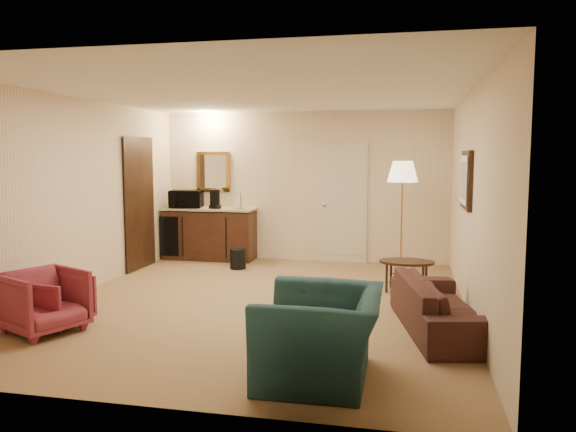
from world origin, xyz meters
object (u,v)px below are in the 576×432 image
rose_chair_far (44,298)px  floor_lamp (402,218)px  wetbar_cabinet (210,234)px  microwave (186,197)px  sofa (441,297)px  coffee_maker (215,199)px  coffee_table (406,276)px  waste_bin (238,259)px  rose_chair_near (59,299)px  teal_armchair (321,320)px

rose_chair_far → floor_lamp: bearing=-19.4°
wetbar_cabinet → microwave: 0.77m
rose_chair_far → floor_lamp: size_ratio=0.41×
sofa → coffee_maker: 4.97m
rose_chair_far → microwave: size_ratio=1.30×
sofa → coffee_table: bearing=0.4°
wetbar_cabinet → rose_chair_far: bearing=-93.3°
waste_bin → coffee_table: bearing=-20.5°
waste_bin → floor_lamp: bearing=2.8°
rose_chair_near → coffee_table: 4.37m
sofa → teal_armchair: size_ratio=1.67×
floor_lamp → microwave: bearing=172.0°
teal_armchair → coffee_table: size_ratio=1.52×
rose_chair_near → microwave: bearing=11.8°
rose_chair_near → floor_lamp: 5.04m
coffee_table → waste_bin: bearing=159.5°
teal_armchair → rose_chair_near: teal_armchair is taller
wetbar_cabinet → coffee_maker: (0.15, -0.11, 0.62)m
rose_chair_far → coffee_table: bearing=-30.3°
waste_bin → microwave: (-1.15, 0.65, 0.95)m
sofa → rose_chair_near: sofa is taller
microwave → rose_chair_far: bearing=-97.1°
sofa → rose_chair_far: sofa is taller
floor_lamp → waste_bin: (-2.60, -0.13, -0.72)m
wetbar_cabinet → coffee_table: bearing=-26.7°
rose_chair_far → coffee_table: 4.51m
wetbar_cabinet → rose_chair_far: wetbar_cabinet is taller
sofa → coffee_maker: bearing=36.3°
wetbar_cabinet → rose_chair_near: wetbar_cabinet is taller
rose_chair_far → microwave: 4.32m
rose_chair_far → microwave: (-0.15, 4.25, 0.75)m
teal_armchair → waste_bin: size_ratio=3.45×
wetbar_cabinet → coffee_table: wetbar_cabinet is taller
floor_lamp → coffee_maker: 3.24m
rose_chair_near → rose_chair_far: (0.00, -0.25, 0.07)m
wetbar_cabinet → coffee_table: 3.86m
wetbar_cabinet → teal_armchair: (2.75, -4.92, 0.03)m
coffee_table → sofa: bearing=-78.0°
wetbar_cabinet → waste_bin: size_ratio=5.02×
coffee_table → waste_bin: size_ratio=2.27×
coffee_table → microwave: size_ratio=1.33×
sofa → coffee_maker: size_ratio=5.71×
rose_chair_near → coffee_maker: bearing=3.8°
rose_chair_far → coffee_table: (3.69, 2.59, -0.15)m
sofa → rose_chair_far: (-4.05, -0.90, -0.00)m
sofa → waste_bin: 4.08m
teal_armchair → coffee_maker: (-2.60, 4.81, 0.59)m
rose_chair_far → coffee_maker: (0.40, 4.21, 0.72)m
teal_armchair → microwave: 5.82m
rose_chair_near → microwave: (-0.15, 4.01, 0.82)m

